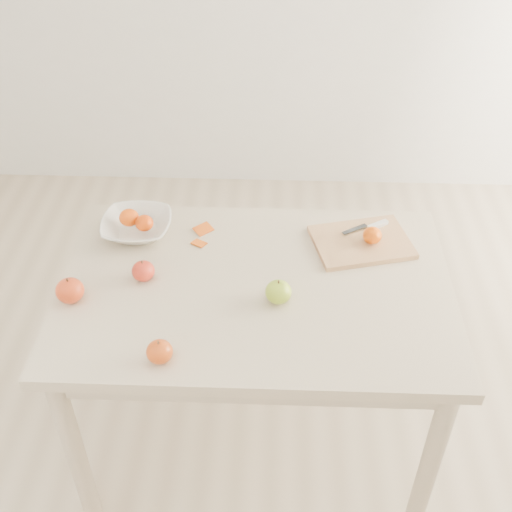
{
  "coord_description": "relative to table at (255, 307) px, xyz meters",
  "views": [
    {
      "loc": [
        0.06,
        -1.45,
        2.06
      ],
      "look_at": [
        0.0,
        0.05,
        0.82
      ],
      "focal_mm": 45.0,
      "sensor_mm": 36.0,
      "label": 1
    }
  ],
  "objects": [
    {
      "name": "apple_green",
      "position": [
        0.07,
        -0.07,
        0.13
      ],
      "size": [
        0.08,
        0.08,
        0.07
      ],
      "primitive_type": "ellipsoid",
      "color": "#5D9613",
      "rests_on": "table"
    },
    {
      "name": "board_tangerine",
      "position": [
        0.37,
        0.2,
        0.14
      ],
      "size": [
        0.06,
        0.06,
        0.05
      ],
      "primitive_type": "ellipsoid",
      "color": "#D86407",
      "rests_on": "cutting_board"
    },
    {
      "name": "bowl_tangerine_far",
      "position": [
        -0.37,
        0.22,
        0.15
      ],
      "size": [
        0.06,
        0.06,
        0.05
      ],
      "primitive_type": "ellipsoid",
      "color": "#C84807",
      "rests_on": "fruit_bowl"
    },
    {
      "name": "fruit_bowl",
      "position": [
        -0.4,
        0.24,
        0.13
      ],
      "size": [
        0.23,
        0.23,
        0.06
      ],
      "primitive_type": "imported",
      "color": "white",
      "rests_on": "table"
    },
    {
      "name": "orange_peel_b",
      "position": [
        -0.19,
        0.19,
        0.1
      ],
      "size": [
        0.06,
        0.05,
        0.01
      ],
      "primitive_type": "cube",
      "rotation": [
        -0.14,
        0.0,
        -0.52
      ],
      "color": "#C44D0D",
      "rests_on": "table"
    },
    {
      "name": "orange_peel_a",
      "position": [
        -0.19,
        0.26,
        0.1
      ],
      "size": [
        0.07,
        0.07,
        0.01
      ],
      "primitive_type": "cube",
      "rotation": [
        0.21,
        0.0,
        0.73
      ],
      "color": "#C34A0D",
      "rests_on": "table"
    },
    {
      "name": "bowl_tangerine_near",
      "position": [
        -0.43,
        0.25,
        0.16
      ],
      "size": [
        0.06,
        0.06,
        0.06
      ],
      "primitive_type": "ellipsoid",
      "color": "#D84707",
      "rests_on": "fruit_bowl"
    },
    {
      "name": "apple_red_c",
      "position": [
        -0.24,
        -0.31,
        0.13
      ],
      "size": [
        0.07,
        0.07,
        0.06
      ],
      "primitive_type": "ellipsoid",
      "color": "#991B0B",
      "rests_on": "table"
    },
    {
      "name": "ground",
      "position": [
        0.0,
        0.0,
        -0.65
      ],
      "size": [
        3.5,
        3.5,
        0.0
      ],
      "primitive_type": "plane",
      "color": "#C6B293",
      "rests_on": "ground"
    },
    {
      "name": "apple_red_b",
      "position": [
        -0.34,
        0.01,
        0.13
      ],
      "size": [
        0.07,
        0.07,
        0.06
      ],
      "primitive_type": "ellipsoid",
      "color": "maroon",
      "rests_on": "table"
    },
    {
      "name": "cutting_board",
      "position": [
        0.34,
        0.21,
        0.11
      ],
      "size": [
        0.35,
        0.29,
        0.02
      ],
      "primitive_type": "cube",
      "rotation": [
        0.0,
        0.0,
        0.25
      ],
      "color": "tan",
      "rests_on": "table"
    },
    {
      "name": "paring_knife",
      "position": [
        0.39,
        0.28,
        0.12
      ],
      "size": [
        0.16,
        0.09,
        0.01
      ],
      "color": "silver",
      "rests_on": "cutting_board"
    },
    {
      "name": "apple_red_d",
      "position": [
        -0.54,
        -0.09,
        0.14
      ],
      "size": [
        0.08,
        0.08,
        0.08
      ],
      "primitive_type": "ellipsoid",
      "color": "maroon",
      "rests_on": "table"
    },
    {
      "name": "table",
      "position": [
        0.0,
        0.0,
        0.0
      ],
      "size": [
        1.2,
        0.8,
        0.75
      ],
      "color": "beige",
      "rests_on": "ground"
    }
  ]
}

